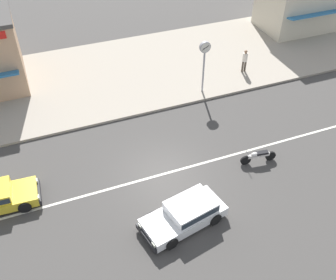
% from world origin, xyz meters
% --- Properties ---
extents(ground_plane, '(160.00, 160.00, 0.00)m').
position_xyz_m(ground_plane, '(0.00, 0.00, 0.00)').
color(ground_plane, '#423F3D').
extents(lane_centre_stripe, '(50.40, 0.14, 0.01)m').
position_xyz_m(lane_centre_stripe, '(0.00, 0.00, 0.00)').
color(lane_centre_stripe, silver).
rests_on(lane_centre_stripe, ground).
extents(kerb_strip, '(68.00, 10.00, 0.15)m').
position_xyz_m(kerb_strip, '(0.00, 10.15, 0.07)').
color(kerb_strip, '#9E9384').
rests_on(kerb_strip, ground).
extents(hatchback_white_0, '(4.14, 2.40, 1.10)m').
position_xyz_m(hatchback_white_0, '(-0.08, -3.17, 0.59)').
color(hatchback_white_0, white).
rests_on(hatchback_white_0, ground).
extents(motorcycle_0, '(1.96, 0.56, 0.80)m').
position_xyz_m(motorcycle_0, '(4.97, -0.96, 0.42)').
color(motorcycle_0, black).
rests_on(motorcycle_0, ground).
extents(street_clock, '(0.70, 0.22, 3.49)m').
position_xyz_m(street_clock, '(5.00, 6.04, 2.79)').
color(street_clock, '#9E9EA3').
rests_on(street_clock, kerb_strip).
extents(pedestrian_near_clock, '(0.34, 0.34, 1.63)m').
position_xyz_m(pedestrian_near_clock, '(8.73, 7.24, 1.10)').
color(pedestrian_near_clock, '#4C4238').
rests_on(pedestrian_near_clock, kerb_strip).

